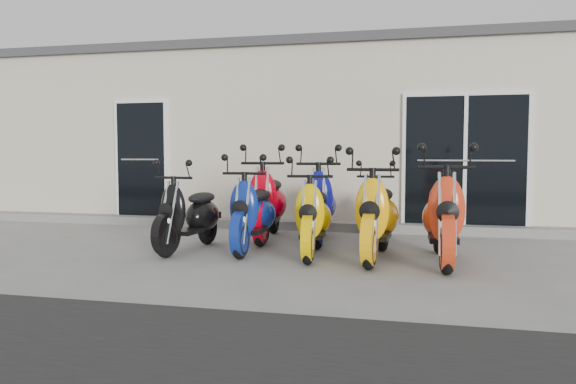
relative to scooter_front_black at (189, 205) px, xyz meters
name	(u,v)px	position (x,y,z in m)	size (l,w,h in m)	color
ground	(278,249)	(1.15, 0.37, -0.62)	(80.00, 80.00, 0.00)	gray
building	(335,140)	(1.15, 5.57, 0.98)	(14.00, 6.00, 3.20)	beige
roof_cap	(336,65)	(1.15, 5.57, 2.66)	(14.20, 6.20, 0.16)	#3F3F42
front_step	(307,225)	(1.15, 2.39, -0.55)	(14.00, 0.40, 0.15)	gray
door_left	(141,156)	(-2.05, 2.54, 0.64)	(1.07, 0.08, 2.22)	black
door_right	(465,157)	(3.75, 2.54, 0.64)	(2.02, 0.08, 2.22)	black
scooter_front_black	(189,205)	(0.00, 0.00, 0.00)	(0.62, 1.69, 1.25)	black
scooter_front_blue	(253,202)	(0.85, 0.17, 0.04)	(0.65, 1.79, 1.32)	navy
scooter_front_orange_a	(313,206)	(1.71, 0.02, 0.02)	(0.64, 1.75, 1.29)	#EBBA00
scooter_front_orange_b	(377,203)	(2.53, -0.06, 0.08)	(0.69, 1.90, 1.40)	#FCB009
scooter_front_red	(443,203)	(3.33, -0.10, 0.10)	(0.71, 1.96, 1.45)	red
scooter_back_red	(268,192)	(0.78, 1.19, 0.10)	(0.72, 1.97, 1.46)	red
scooter_back_blue	(320,193)	(1.59, 1.19, 0.10)	(0.72, 1.97, 1.45)	#0C1083
scooter_back_yellow	(376,201)	(2.42, 1.34, -0.01)	(0.60, 1.66, 1.23)	orange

